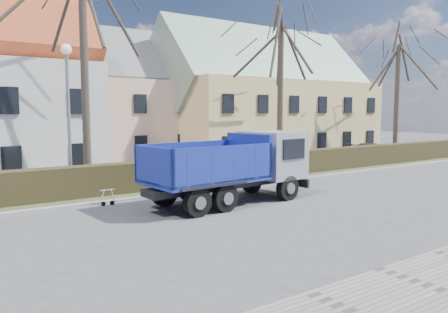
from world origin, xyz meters
TOP-DOWN VIEW (x-y plane):
  - ground at (0.00, 0.00)m, footprint 120.00×120.00m
  - curb_far at (0.00, 4.60)m, footprint 80.00×0.30m
  - grass_strip at (0.00, 6.20)m, footprint 80.00×3.00m
  - hedge at (0.00, 6.00)m, footprint 60.00×0.90m
  - building_pink at (4.00, 20.00)m, footprint 10.80×8.80m
  - building_yellow at (16.00, 17.00)m, footprint 18.80×10.80m
  - tree_1 at (-2.00, 8.50)m, footprint 9.20×9.20m
  - tree_2 at (10.00, 8.50)m, footprint 8.00×8.00m
  - tree_3 at (22.00, 8.50)m, footprint 7.60×7.60m
  - dump_truck at (1.25, 1.92)m, footprint 7.32×3.19m
  - streetlight at (-3.19, 7.00)m, footprint 0.50×0.50m
  - cart_frame at (-2.83, 4.20)m, footprint 0.80×0.50m
  - parked_car_b at (20.76, 9.58)m, footprint 4.21×2.89m

SIDE VIEW (x-z plane):
  - ground at x=0.00m, z-range 0.00..0.00m
  - grass_strip at x=0.00m, z-range 0.00..0.10m
  - curb_far at x=0.00m, z-range 0.00..0.12m
  - cart_frame at x=-2.83m, z-range 0.00..0.71m
  - parked_car_b at x=20.76m, z-range 0.00..1.13m
  - hedge at x=0.00m, z-range 0.00..1.30m
  - dump_truck at x=1.25m, z-range 0.00..2.85m
  - streetlight at x=-3.19m, z-range 0.00..6.45m
  - building_pink at x=4.00m, z-range 0.00..8.00m
  - building_yellow at x=16.00m, z-range 0.00..8.50m
  - tree_3 at x=22.00m, z-range 0.00..10.45m
  - tree_2 at x=10.00m, z-range 0.00..11.00m
  - tree_1 at x=-2.00m, z-range 0.00..12.65m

